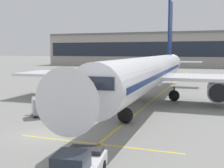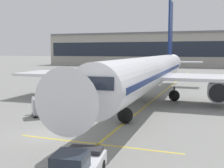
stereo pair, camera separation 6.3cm
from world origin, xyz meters
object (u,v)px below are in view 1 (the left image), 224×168
ground_crew_by_carts (88,104)px  belt_loader (99,103)px  baggage_cart_second (43,106)px  baggage_cart_lead (69,104)px  ground_crew_by_loader (84,102)px  ground_crew_marshaller (69,102)px  parked_airplane (151,72)px  safety_cone_engine_keepout (93,100)px

ground_crew_by_carts → belt_loader: bearing=65.8°
ground_crew_by_carts → baggage_cart_second: bearing=-144.7°
baggage_cart_lead → ground_crew_by_loader: 2.04m
belt_loader → ground_crew_by_carts: bearing=-114.2°
ground_crew_by_carts → ground_crew_marshaller: size_ratio=1.00×
parked_airplane → ground_crew_by_loader: parked_airplane is taller
parked_airplane → ground_crew_by_loader: 10.26m
parked_airplane → baggage_cart_second: bearing=-124.8°
baggage_cart_lead → safety_cone_engine_keepout: bearing=91.0°
baggage_cart_second → ground_crew_by_loader: size_ratio=1.48×
ground_crew_by_loader → safety_cone_engine_keepout: size_ratio=2.42×
ground_crew_by_loader → ground_crew_marshaller: (-1.39, -0.91, 0.00)m
baggage_cart_lead → baggage_cart_second: (-2.01, -1.64, 0.00)m
baggage_cart_second → ground_crew_by_carts: 4.51m
ground_crew_by_loader → ground_crew_marshaller: size_ratio=1.00×
safety_cone_engine_keepout → ground_crew_by_carts: bearing=-71.8°
ground_crew_by_carts → baggage_cart_lead: bearing=-149.9°
ground_crew_by_loader → baggage_cart_second: bearing=-129.7°
ground_crew_by_loader → safety_cone_engine_keepout: 4.69m
parked_airplane → baggage_cart_lead: bearing=-121.4°
ground_crew_by_loader → safety_cone_engine_keepout: bearing=102.3°
baggage_cart_second → ground_crew_by_loader: 4.53m
parked_airplane → safety_cone_engine_keepout: parked_airplane is taller
ground_crew_marshaller → safety_cone_engine_keepout: size_ratio=2.42×
belt_loader → parked_airplane: bearing=63.4°
belt_loader → baggage_cart_second: (-4.34, -4.07, 0.18)m
baggage_cart_second → safety_cone_engine_keepout: size_ratio=3.59×
belt_loader → ground_crew_by_loader: belt_loader is taller
belt_loader → safety_cone_engine_keepout: bearing=121.6°
baggage_cart_second → ground_crew_by_carts: bearing=35.3°
ground_crew_marshaller → ground_crew_by_carts: bearing=1.1°
parked_airplane → baggage_cart_second: parked_airplane is taller
parked_airplane → baggage_cart_second: 14.65m
baggage_cart_lead → ground_crew_marshaller: size_ratio=1.48×
ground_crew_marshaller → safety_cone_engine_keepout: bearing=85.8°
belt_loader → ground_crew_marshaller: belt_loader is taller
baggage_cart_lead → safety_cone_engine_keepout: size_ratio=3.59×
baggage_cart_second → ground_crew_by_loader: bearing=50.3°
safety_cone_engine_keepout → ground_crew_by_loader: bearing=-77.7°
baggage_cart_lead → baggage_cart_second: 2.60m
parked_airplane → baggage_cart_lead: parked_airplane is taller
ground_crew_marshaller → parked_airplane: bearing=54.0°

